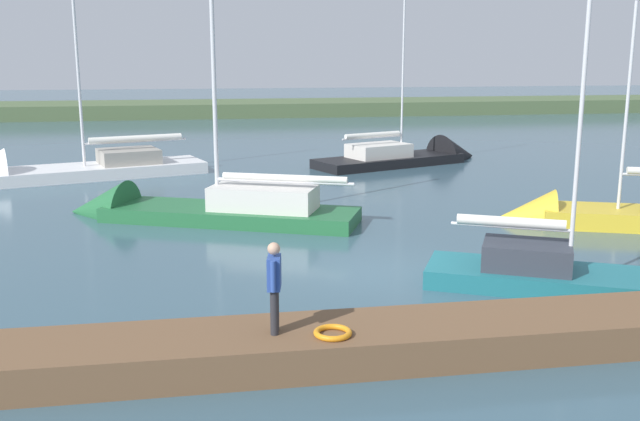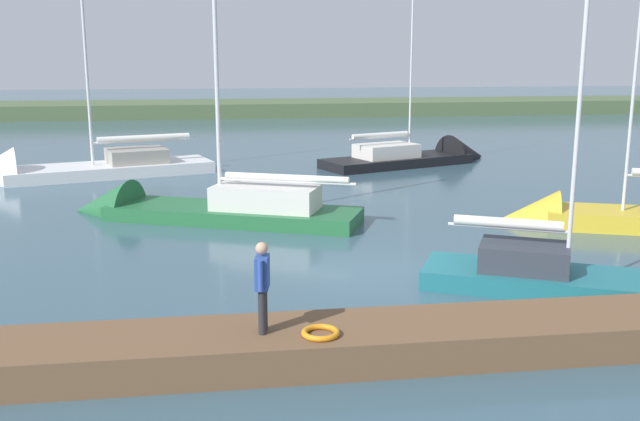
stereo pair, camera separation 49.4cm
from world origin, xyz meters
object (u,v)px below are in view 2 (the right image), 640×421
(sailboat_outer_mooring, at_px, (606,289))
(sailboat_far_right, at_px, (60,175))
(sailboat_mid_channel, at_px, (190,213))
(sailboat_behind_pier, at_px, (610,220))
(sailboat_far_left, at_px, (427,159))
(life_ring_buoy, at_px, (321,333))
(person_on_dock, at_px, (262,281))

(sailboat_outer_mooring, height_order, sailboat_far_right, sailboat_far_right)
(sailboat_outer_mooring, bearing_deg, sailboat_mid_channel, 161.95)
(sailboat_behind_pier, height_order, sailboat_far_right, sailboat_far_right)
(sailboat_mid_channel, relative_size, sailboat_outer_mooring, 1.11)
(sailboat_far_left, bearing_deg, life_ring_buoy, -132.38)
(sailboat_far_left, bearing_deg, sailboat_far_right, 165.81)
(sailboat_far_right, bearing_deg, sailboat_mid_channel, 106.82)
(sailboat_mid_channel, distance_m, sailboat_behind_pier, 13.45)
(sailboat_behind_pier, bearing_deg, sailboat_outer_mooring, 80.23)
(life_ring_buoy, distance_m, sailboat_outer_mooring, 7.54)
(sailboat_far_right, relative_size, person_on_dock, 7.37)
(sailboat_behind_pier, xyz_separation_m, person_on_dock, (11.45, 8.76, 1.31))
(life_ring_buoy, xyz_separation_m, sailboat_mid_channel, (2.58, -12.23, -0.50))
(sailboat_behind_pier, distance_m, person_on_dock, 14.48)
(sailboat_far_left, bearing_deg, sailboat_outer_mooring, -116.86)
(sailboat_behind_pier, height_order, sailboat_outer_mooring, sailboat_outer_mooring)
(sailboat_behind_pier, relative_size, sailboat_outer_mooring, 0.86)
(sailboat_mid_channel, bearing_deg, sailboat_far_left, -113.31)
(person_on_dock, bearing_deg, life_ring_buoy, 172.38)
(life_ring_buoy, height_order, sailboat_behind_pier, sailboat_behind_pier)
(sailboat_behind_pier, bearing_deg, sailboat_far_left, -62.33)
(sailboat_far_right, xyz_separation_m, person_on_dock, (-7.50, 20.59, 1.36))
(sailboat_mid_channel, bearing_deg, sailboat_far_right, -33.17)
(sailboat_mid_channel, relative_size, person_on_dock, 6.25)
(life_ring_buoy, relative_size, person_on_dock, 0.41)
(sailboat_far_left, relative_size, sailboat_outer_mooring, 1.10)
(sailboat_outer_mooring, xyz_separation_m, sailboat_far_right, (15.37, -17.94, 0.03))
(sailboat_outer_mooring, bearing_deg, sailboat_behind_pier, 85.92)
(sailboat_mid_channel, height_order, sailboat_far_right, sailboat_far_right)
(life_ring_buoy, distance_m, sailboat_far_right, 22.54)
(sailboat_outer_mooring, relative_size, sailboat_far_right, 0.76)
(sailboat_far_left, height_order, sailboat_outer_mooring, sailboat_far_left)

